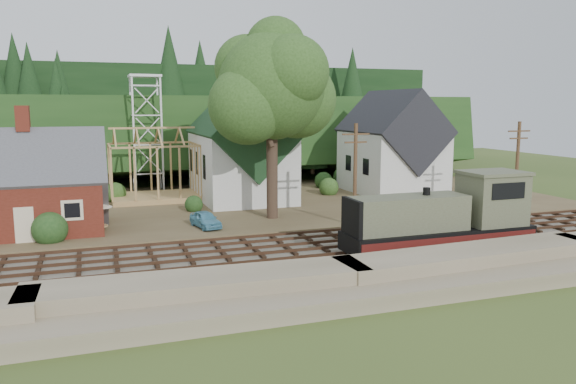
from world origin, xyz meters
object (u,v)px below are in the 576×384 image
object	(u,v)px
locomotive	(446,219)
car_blue	(205,219)
car_red	(399,185)
patio_set	(98,206)

from	to	relation	value
locomotive	car_blue	distance (m)	17.37
car_red	patio_set	xyz separation A→B (m)	(-30.48, -9.94, 1.24)
locomotive	car_red	distance (m)	24.39
locomotive	car_red	size ratio (longest dim) A/B	2.62
car_red	patio_set	size ratio (longest dim) A/B	2.13
car_blue	car_red	distance (m)	25.50
locomotive	car_red	bearing A→B (deg)	66.37
car_blue	patio_set	xyz separation A→B (m)	(-7.53, 1.15, 1.29)
car_blue	car_red	xyz separation A→B (m)	(22.96, 11.09, 0.05)
locomotive	car_blue	xyz separation A→B (m)	(-13.19, 11.22, -1.27)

